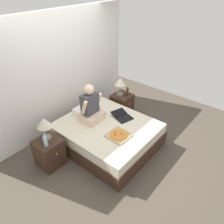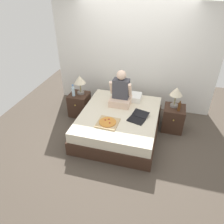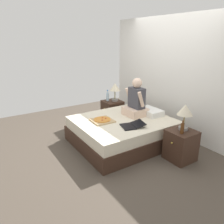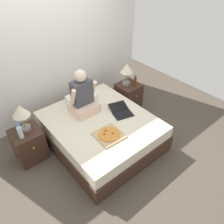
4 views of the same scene
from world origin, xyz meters
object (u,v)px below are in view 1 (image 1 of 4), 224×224
(bed, at_px, (107,135))
(lamp_on_left_nightstand, at_px, (44,124))
(pizza_box, at_px, (119,135))
(nightstand_left, at_px, (49,152))
(nightstand_right, at_px, (122,105))
(person_seated, at_px, (91,107))
(beer_bottle, at_px, (127,92))
(laptop, at_px, (123,117))
(lamp_on_right_nightstand, at_px, (120,83))
(water_bottle, at_px, (45,141))

(bed, height_order, lamp_on_left_nightstand, lamp_on_left_nightstand)
(pizza_box, bearing_deg, nightstand_left, 138.35)
(nightstand_left, bearing_deg, lamp_on_left_nightstand, 51.37)
(bed, bearing_deg, nightstand_right, 22.83)
(nightstand_left, distance_m, person_seated, 1.16)
(beer_bottle, bearing_deg, laptop, -149.69)
(bed, bearing_deg, nightstand_left, 157.17)
(lamp_on_left_nightstand, xyz_separation_m, beer_bottle, (2.22, -0.15, -0.23))
(lamp_on_right_nightstand, relative_size, pizza_box, 1.09)
(water_bottle, bearing_deg, beer_bottle, -0.24)
(bed, xyz_separation_m, beer_bottle, (1.17, 0.36, 0.40))
(water_bottle, xyz_separation_m, beer_bottle, (2.34, -0.01, -0.02))
(bed, bearing_deg, lamp_on_left_nightstand, 154.16)
(pizza_box, bearing_deg, person_seated, 85.13)
(bed, xyz_separation_m, lamp_on_right_nightstand, (1.07, 0.51, 0.63))
(lamp_on_left_nightstand, bearing_deg, nightstand_left, -128.63)
(nightstand_right, relative_size, lamp_on_right_nightstand, 1.22)
(beer_bottle, bearing_deg, bed, -162.77)
(bed, bearing_deg, water_bottle, 162.46)
(beer_bottle, height_order, person_seated, person_seated)
(laptop, bearing_deg, person_seated, 134.88)
(person_seated, bearing_deg, pizza_box, -94.87)
(bed, relative_size, person_seated, 2.40)
(pizza_box, bearing_deg, bed, 71.53)
(beer_bottle, bearing_deg, water_bottle, 179.76)
(beer_bottle, bearing_deg, pizza_box, -149.74)
(nightstand_right, distance_m, person_seated, 1.28)
(laptop, bearing_deg, lamp_on_right_nightstand, 41.84)
(water_bottle, height_order, pizza_box, water_bottle)
(bed, relative_size, water_bottle, 6.78)
(beer_bottle, bearing_deg, nightstand_left, 177.47)
(lamp_on_right_nightstand, height_order, beer_bottle, lamp_on_right_nightstand)
(lamp_on_right_nightstand, bearing_deg, lamp_on_left_nightstand, 180.00)
(beer_bottle, relative_size, person_seated, 0.29)
(lamp_on_right_nightstand, xyz_separation_m, pizza_box, (-1.20, -0.91, -0.35))
(nightstand_left, relative_size, lamp_on_right_nightstand, 1.22)
(nightstand_left, bearing_deg, person_seated, -4.77)
(nightstand_left, relative_size, laptop, 1.13)
(laptop, bearing_deg, nightstand_right, 38.16)
(water_bottle, distance_m, nightstand_right, 2.31)
(bed, bearing_deg, beer_bottle, 17.23)
(nightstand_left, xyz_separation_m, pizza_box, (0.96, -0.86, 0.25))
(lamp_on_left_nightstand, relative_size, nightstand_right, 0.82)
(lamp_on_left_nightstand, height_order, lamp_on_right_nightstand, same)
(lamp_on_left_nightstand, bearing_deg, pizza_box, -44.48)
(bed, height_order, nightstand_left, nightstand_left)
(lamp_on_left_nightstand, height_order, pizza_box, lamp_on_left_nightstand)
(pizza_box, bearing_deg, water_bottle, 143.68)
(nightstand_left, height_order, person_seated, person_seated)
(bed, relative_size, nightstand_right, 3.42)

